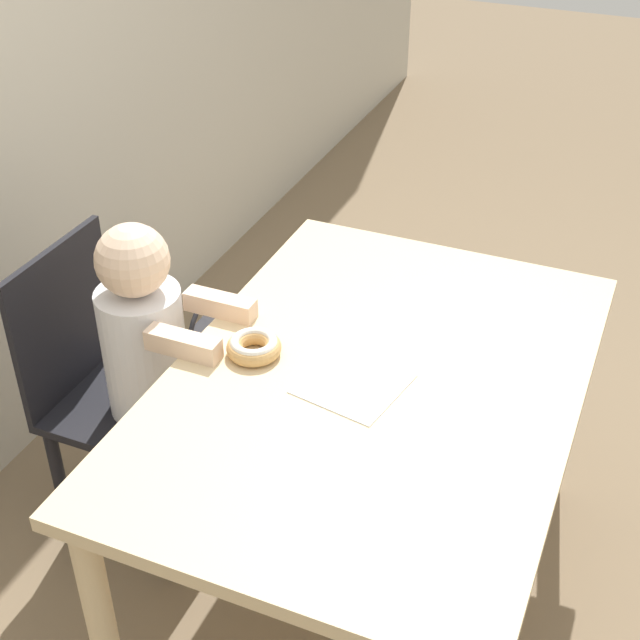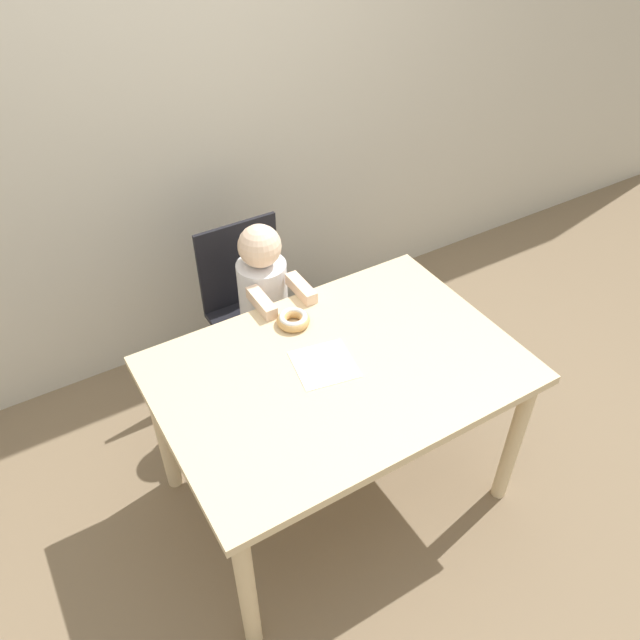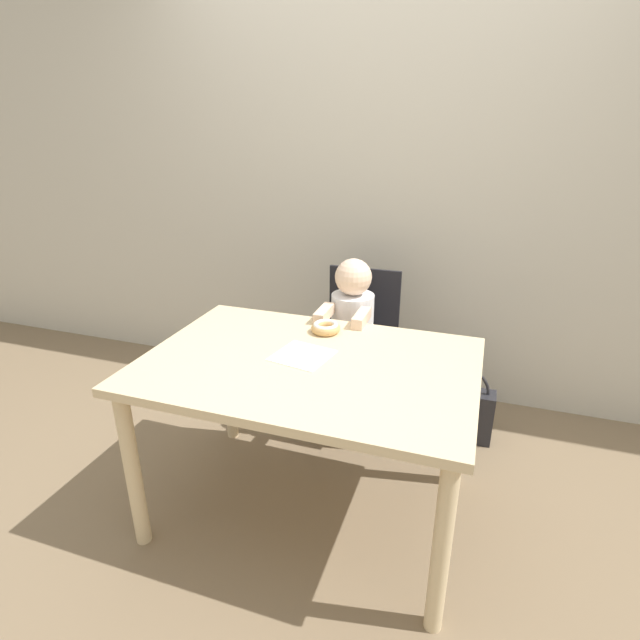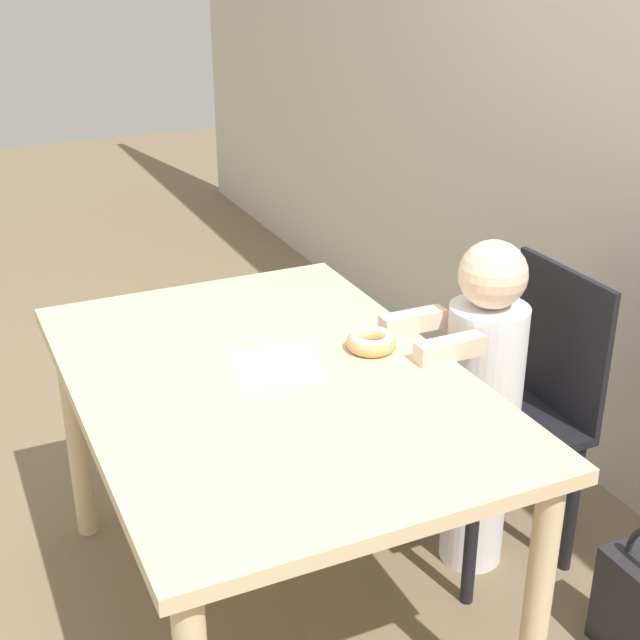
{
  "view_description": "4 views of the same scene",
  "coord_description": "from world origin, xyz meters",
  "views": [
    {
      "loc": [
        -1.49,
        -0.5,
        1.94
      ],
      "look_at": [
        0.0,
        0.13,
        0.84
      ],
      "focal_mm": 50.0,
      "sensor_mm": 36.0,
      "label": 1
    },
    {
      "loc": [
        -0.87,
        -1.32,
        2.27
      ],
      "look_at": [
        0.0,
        0.13,
        0.84
      ],
      "focal_mm": 35.0,
      "sensor_mm": 36.0,
      "label": 2
    },
    {
      "loc": [
        0.6,
        -1.61,
        1.59
      ],
      "look_at": [
        0.0,
        0.13,
        0.84
      ],
      "focal_mm": 28.0,
      "sensor_mm": 36.0,
      "label": 3
    },
    {
      "loc": [
        1.74,
        -0.67,
        1.7
      ],
      "look_at": [
        0.0,
        0.13,
        0.84
      ],
      "focal_mm": 50.0,
      "sensor_mm": 36.0,
      "label": 4
    }
  ],
  "objects": [
    {
      "name": "napkin",
      "position": [
        -0.04,
        0.04,
        0.72
      ],
      "size": [
        0.24,
        0.24,
        0.0
      ],
      "color": "white",
      "rests_on": "dining_table"
    },
    {
      "name": "chair",
      "position": [
        0.01,
        0.73,
        0.45
      ],
      "size": [
        0.39,
        0.4,
        0.86
      ],
      "color": "black",
      "rests_on": "ground_plane"
    },
    {
      "name": "dining_table",
      "position": [
        0.0,
        0.0,
        0.63
      ],
      "size": [
        1.28,
        0.88,
        0.72
      ],
      "color": "beige",
      "rests_on": "ground_plane"
    },
    {
      "name": "ground_plane",
      "position": [
        0.0,
        0.0,
        0.0
      ],
      "size": [
        12.0,
        12.0,
        0.0
      ],
      "primitive_type": "plane",
      "color": "#7A664C"
    },
    {
      "name": "donut",
      "position": [
        -0.02,
        0.29,
        0.75
      ],
      "size": [
        0.13,
        0.13,
        0.04
      ],
      "color": "tan",
      "rests_on": "dining_table"
    },
    {
      "name": "child_figure",
      "position": [
        0.01,
        0.61,
        0.51
      ],
      "size": [
        0.23,
        0.37,
        0.97
      ],
      "color": "white",
      "rests_on": "ground_plane"
    }
  ]
}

